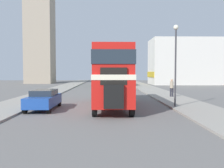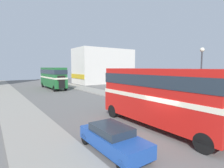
# 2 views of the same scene
# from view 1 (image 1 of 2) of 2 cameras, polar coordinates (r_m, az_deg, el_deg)

# --- Properties ---
(ground_plane) EXTENTS (120.00, 120.00, 0.00)m
(ground_plane) POSITION_cam_1_polar(r_m,az_deg,el_deg) (17.44, -2.61, -5.86)
(ground_plane) COLOR slate
(sidewalk_right) EXTENTS (3.50, 120.00, 0.12)m
(sidewalk_right) POSITION_cam_1_polar(r_m,az_deg,el_deg) (18.52, 18.85, -5.32)
(sidewalk_right) COLOR gray
(sidewalk_right) RESTS_ON ground_plane
(sidewalk_left) EXTENTS (3.50, 120.00, 0.12)m
(sidewalk_left) POSITION_cam_1_polar(r_m,az_deg,el_deg) (18.86, -23.67, -5.26)
(sidewalk_left) COLOR gray
(sidewalk_left) RESTS_ON ground_plane
(double_decker_bus) EXTENTS (2.49, 10.07, 4.28)m
(double_decker_bus) POSITION_cam_1_polar(r_m,az_deg,el_deg) (18.58, 0.00, 2.56)
(double_decker_bus) COLOR red
(double_decker_bus) RESTS_ON ground_plane
(bus_distant) EXTENTS (2.41, 10.47, 4.32)m
(bus_distant) POSITION_cam_1_polar(r_m,az_deg,el_deg) (46.19, 0.28, 2.74)
(bus_distant) COLOR #1E602D
(bus_distant) RESTS_ON ground_plane
(car_parked_near) EXTENTS (1.70, 4.29, 1.37)m
(car_parked_near) POSITION_cam_1_polar(r_m,az_deg,el_deg) (18.02, -15.32, -3.36)
(car_parked_near) COLOR #1E479E
(car_parked_near) RESTS_ON ground_plane
(pedestrian_walking) EXTENTS (0.36, 0.36, 1.77)m
(pedestrian_walking) POSITION_cam_1_polar(r_m,az_deg,el_deg) (25.91, 13.49, -0.60)
(pedestrian_walking) COLOR #282833
(pedestrian_walking) RESTS_ON sidewalk_right
(street_lamp) EXTENTS (0.36, 0.36, 5.86)m
(street_lamp) POSITION_cam_1_polar(r_m,az_deg,el_deg) (18.59, 14.35, 6.82)
(street_lamp) COLOR #38383D
(street_lamp) RESTS_ON sidewalk_right
(shop_building_block) EXTENTS (16.20, 8.22, 9.42)m
(shop_building_block) POSITION_cam_1_polar(r_m,az_deg,el_deg) (54.93, 17.20, 4.86)
(shop_building_block) COLOR silver
(shop_building_block) RESTS_ON ground_plane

